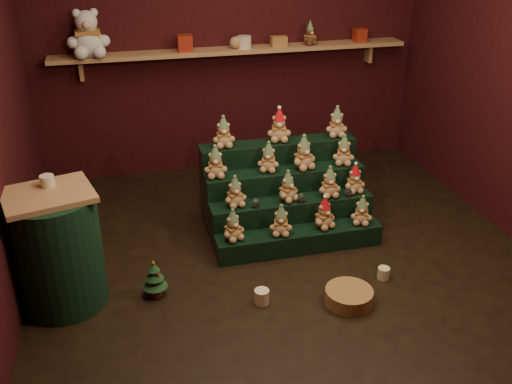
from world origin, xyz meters
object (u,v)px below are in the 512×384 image
object	(u,v)px
riser_tier_front	(299,240)
mug_right	(384,273)
wicker_basket	(349,296)
white_bear	(87,27)
mug_left	(262,297)
brown_bear	(310,34)
snow_globe_a	(256,203)
snow_globe_b	(302,198)
snow_globe_c	(348,192)
mini_christmas_tree	(155,278)
side_table	(57,250)

from	to	relation	value
riser_tier_front	mug_right	world-z (taller)	riser_tier_front
wicker_basket	white_bear	xyz separation A→B (m)	(-1.67, 2.51, 1.54)
mug_left	brown_bear	size ratio (longest dim) A/B	0.48
snow_globe_a	snow_globe_b	xyz separation A→B (m)	(0.39, 0.00, 0.00)
snow_globe_a	wicker_basket	bearing A→B (deg)	-64.20
mug_left	white_bear	distance (m)	3.01
snow_globe_c	snow_globe_a	bearing A→B (deg)	180.00
snow_globe_b	snow_globe_c	size ratio (longest dim) A/B	1.01
snow_globe_a	riser_tier_front	bearing A→B (deg)	-25.76
wicker_basket	snow_globe_a	bearing A→B (deg)	115.80
riser_tier_front	white_bear	world-z (taller)	white_bear
snow_globe_b	mug_right	xyz separation A→B (m)	(0.44, -0.72, -0.35)
snow_globe_c	wicker_basket	distance (m)	1.06
snow_globe_a	mini_christmas_tree	bearing A→B (deg)	-150.24
riser_tier_front	snow_globe_a	size ratio (longest dim) A/B	17.67
snow_globe_c	side_table	world-z (taller)	side_table
brown_bear	side_table	bearing A→B (deg)	-159.98
mug_right	mug_left	bearing A→B (deg)	-176.04
side_table	white_bear	size ratio (longest dim) A/B	1.60
mini_christmas_tree	wicker_basket	world-z (taller)	mini_christmas_tree
snow_globe_c	white_bear	size ratio (longest dim) A/B	0.15
snow_globe_c	snow_globe_b	bearing A→B (deg)	180.00
snow_globe_a	mug_right	world-z (taller)	snow_globe_a
snow_globe_a	mini_christmas_tree	distance (m)	1.06
side_table	white_bear	xyz separation A→B (m)	(0.32, 1.98, 1.16)
mug_right	brown_bear	xyz separation A→B (m)	(0.13, 2.29, 1.39)
mug_left	mug_right	xyz separation A→B (m)	(0.99, 0.07, -0.01)
riser_tier_front	snow_globe_b	size ratio (longest dim) A/B	17.29
riser_tier_front	snow_globe_c	xyz separation A→B (m)	(0.48, 0.16, 0.31)
riser_tier_front	wicker_basket	world-z (taller)	riser_tier_front
riser_tier_front	snow_globe_c	world-z (taller)	snow_globe_c
riser_tier_front	snow_globe_a	world-z (taller)	snow_globe_a
wicker_basket	brown_bear	bearing A→B (deg)	78.47
snow_globe_a	white_bear	world-z (taller)	white_bear
mini_christmas_tree	mug_left	bearing A→B (deg)	-20.79
brown_bear	snow_globe_a	bearing A→B (deg)	-140.01
side_table	snow_globe_a	bearing A→B (deg)	0.47
mug_right	wicker_basket	size ratio (longest dim) A/B	0.27
mug_right	wicker_basket	world-z (taller)	wicker_basket
riser_tier_front	wicker_basket	size ratio (longest dim) A/B	4.04
riser_tier_front	snow_globe_b	xyz separation A→B (m)	(0.06, 0.16, 0.31)
snow_globe_a	brown_bear	size ratio (longest dim) A/B	0.35
wicker_basket	white_bear	bearing A→B (deg)	123.52
side_table	mini_christmas_tree	world-z (taller)	side_table
riser_tier_front	mini_christmas_tree	size ratio (longest dim) A/B	4.51
mini_christmas_tree	wicker_basket	xyz separation A→B (m)	(1.35, -0.43, -0.10)
snow_globe_a	snow_globe_b	distance (m)	0.39
brown_bear	riser_tier_front	bearing A→B (deg)	-128.58
snow_globe_c	brown_bear	bearing A→B (deg)	84.44
riser_tier_front	mug_right	bearing A→B (deg)	-48.09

